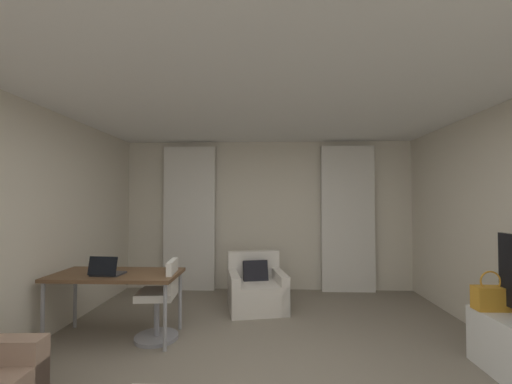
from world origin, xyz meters
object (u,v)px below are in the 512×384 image
at_px(handbag_primary, 491,297).
at_px(desk_chair, 160,304).
at_px(desk, 117,278).
at_px(armchair, 256,290).
at_px(laptop, 106,271).

bearing_deg(handbag_primary, desk_chair, 172.22).
xyz_separation_m(desk, desk_chair, (0.51, -0.00, -0.28)).
distance_m(desk, handbag_primary, 3.85).
bearing_deg(handbag_primary, desk, 173.24).
relative_size(armchair, desk, 0.65).
distance_m(armchair, laptop, 2.05).
distance_m(desk_chair, laptop, 0.69).
bearing_deg(armchair, desk, -146.01).
xyz_separation_m(armchair, desk_chair, (-1.04, -1.04, 0.13)).
bearing_deg(armchair, desk_chair, -134.95).
xyz_separation_m(armchair, laptop, (-1.61, -1.16, 0.51)).
bearing_deg(laptop, desk_chair, 11.59).
xyz_separation_m(desk_chair, handbag_primary, (3.32, -0.45, 0.25)).
distance_m(armchair, desk_chair, 1.48).
relative_size(desk, laptop, 4.17).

